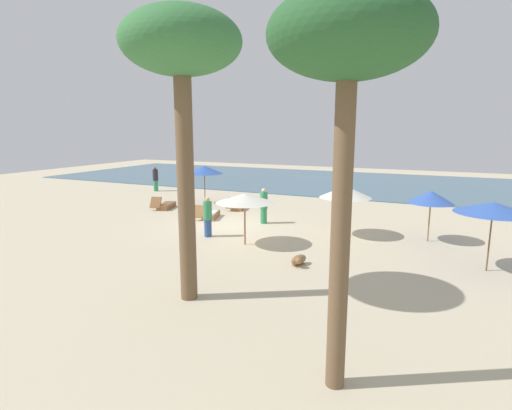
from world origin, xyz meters
name	(u,v)px	position (x,y,z in m)	size (l,w,h in m)	color
ground_plane	(229,225)	(0.00, 0.00, 0.00)	(60.00, 60.00, 0.00)	beige
ocean_water	(326,181)	(0.00, 17.00, 0.03)	(48.00, 16.00, 0.06)	#476B7F
umbrella_0	(204,170)	(-3.94, 4.32, 2.00)	(2.15, 2.15, 2.24)	brown
umbrella_1	(493,208)	(10.31, -2.04, 2.02)	(2.25, 2.25, 2.20)	brown
umbrella_2	(431,197)	(8.50, 0.85, 1.78)	(1.72, 1.72, 2.02)	olive
umbrella_3	(346,192)	(5.28, 0.31, 1.85)	(2.12, 2.12, 2.09)	olive
umbrella_4	(245,198)	(2.13, -2.60, 1.81)	(2.22, 2.22, 1.99)	olive
lounger_0	(165,206)	(-5.03, 1.92, 0.17)	(1.03, 1.76, 0.72)	brown
lounger_1	(210,215)	(-1.50, 0.85, 0.18)	(1.05, 1.75, 0.73)	olive
lounger_2	(239,206)	(-1.27, 3.53, 0.18)	(0.90, 1.76, 0.70)	olive
person_0	(208,217)	(0.21, -2.17, 0.83)	(0.49, 0.49, 1.66)	#2D4C8C
person_1	(264,206)	(1.35, 0.98, 0.83)	(0.51, 0.51, 1.66)	#338C59
person_2	(156,179)	(-9.60, 6.88, 0.86)	(0.40, 0.40, 1.72)	#338C59
palm_0	(348,48)	(7.38, -9.72, 5.59)	(2.47, 2.47, 6.47)	brown
palm_1	(181,53)	(2.99, -7.68, 6.15)	(2.90, 2.90, 7.21)	brown
dog	(299,260)	(4.78, -4.03, 0.19)	(0.51, 0.78, 0.36)	olive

